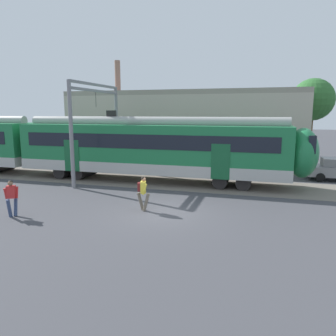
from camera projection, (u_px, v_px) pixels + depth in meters
name	position (u px, v px, depth m)	size (l,w,h in m)	color
ground_plane	(161.00, 212.00, 15.31)	(160.00, 160.00, 0.00)	#424247
track_bed	(15.00, 173.00, 25.25)	(80.00, 4.40, 0.01)	slate
commuter_train	(40.00, 144.00, 24.18)	(38.05, 3.07, 4.73)	#B7B7B2
pedestrian_red	(11.00, 196.00, 14.54)	(0.52, 0.71, 1.67)	navy
pedestrian_yellow	(143.00, 190.00, 15.41)	(0.70, 0.53, 1.67)	#6B6051
catenary_gantry	(96.00, 117.00, 22.55)	(0.24, 6.64, 6.53)	gray
background_building	(182.00, 128.00, 28.80)	(20.34, 5.00, 9.20)	#B2A899
street_tree_right	(313.00, 100.00, 28.78)	(3.68, 3.68, 7.54)	brown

